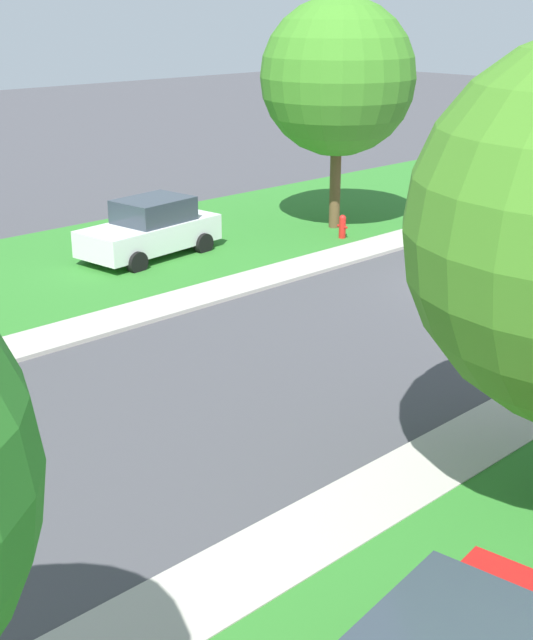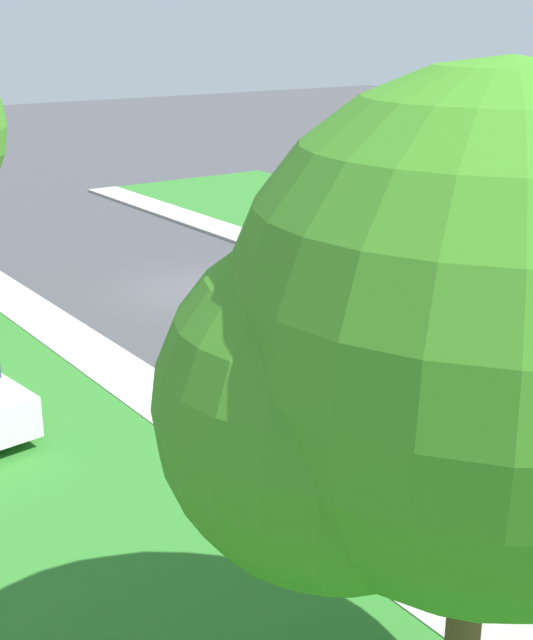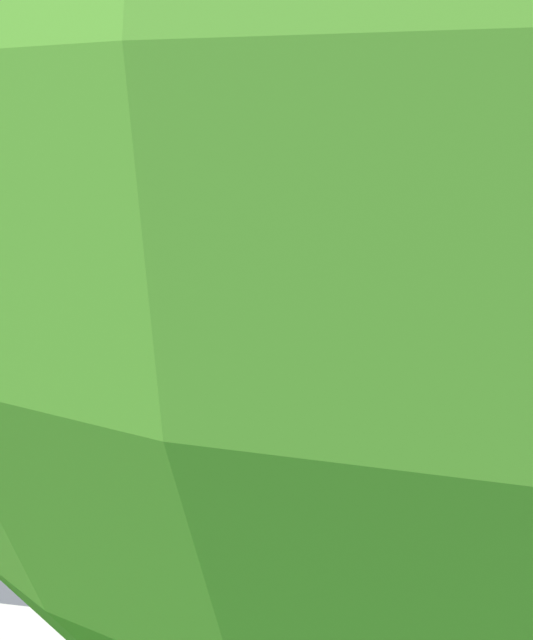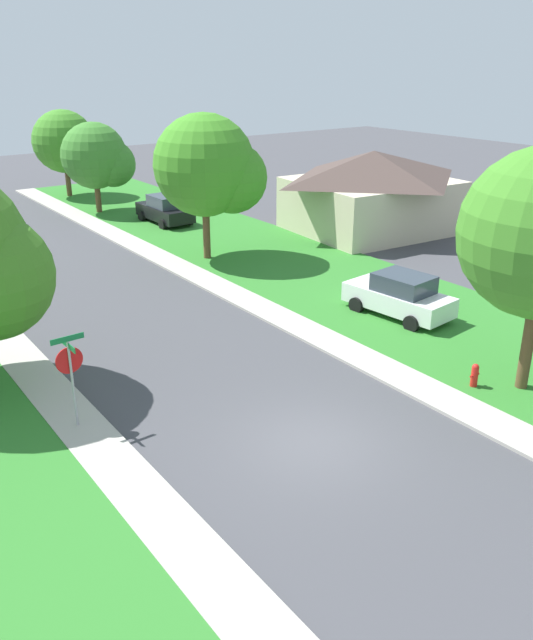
# 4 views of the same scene
# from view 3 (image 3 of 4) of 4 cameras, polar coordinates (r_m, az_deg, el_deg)

# --- Properties ---
(sidewalk_east) EXTENTS (1.40, 56.00, 0.10)m
(sidewalk_east) POSITION_cam_3_polar(r_m,az_deg,el_deg) (16.55, 1.65, -2.92)
(sidewalk_east) COLOR #ADA89E
(sidewalk_east) RESTS_ON ground
(lawn_east) EXTENTS (8.00, 56.00, 0.08)m
(lawn_east) POSITION_cam_3_polar(r_m,az_deg,el_deg) (21.07, 4.07, 0.16)
(lawn_east) COLOR #2D7528
(lawn_east) RESTS_ON ground
(tree_across_left) EXTENTS (5.28, 4.91, 7.14)m
(tree_across_left) POSITION_cam_3_polar(r_m,az_deg,el_deg) (19.25, -9.23, 12.40)
(tree_across_left) COLOR brown
(tree_across_left) RESTS_ON ground
(house_right_setback) EXTENTS (9.54, 8.43, 4.60)m
(house_right_setback) POSITION_cam_3_polar(r_m,az_deg,el_deg) (29.16, -0.63, 7.96)
(house_right_setback) COLOR beige
(house_right_setback) RESTS_ON ground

